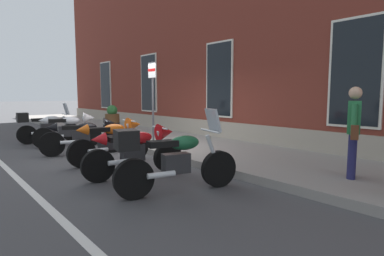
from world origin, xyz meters
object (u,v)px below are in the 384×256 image
object	(u,v)px
motorcycle_red_sport	(139,148)
parking_sign	(153,91)
motorcycle_green_touring	(172,159)
barrel_planter	(112,120)
motorcycle_black_sport	(86,134)
motorcycle_silver_touring	(46,126)
motorcycle_orange_sport	(113,139)
motorcycle_white_sport	(70,128)
pedestrian_striped_shirt	(354,128)

from	to	relation	value
motorcycle_red_sport	parking_sign	world-z (taller)	parking_sign
motorcycle_green_touring	barrel_planter	xyz separation A→B (m)	(-7.18, 2.44, 0.05)
barrel_planter	motorcycle_black_sport	bearing A→B (deg)	-36.49
motorcycle_silver_touring	barrel_planter	world-z (taller)	motorcycle_silver_touring
barrel_planter	motorcycle_red_sport	bearing A→B (deg)	-21.28
parking_sign	motorcycle_orange_sport	bearing A→B (deg)	-60.32
parking_sign	barrel_planter	size ratio (longest dim) A/B	2.31
motorcycle_white_sport	barrel_planter	xyz separation A→B (m)	(-1.51, 2.12, 0.04)
motorcycle_green_touring	pedestrian_striped_shirt	xyz separation A→B (m)	(1.71, 2.62, 0.47)
motorcycle_black_sport	motorcycle_orange_sport	size ratio (longest dim) A/B	1.07
motorcycle_green_touring	barrel_planter	distance (m)	7.58
motorcycle_orange_sport	barrel_planter	world-z (taller)	barrel_planter
motorcycle_orange_sport	motorcycle_red_sport	xyz separation A→B (m)	(1.43, -0.16, -0.02)
motorcycle_black_sport	parking_sign	world-z (taller)	parking_sign
motorcycle_black_sport	barrel_planter	world-z (taller)	barrel_planter
motorcycle_silver_touring	motorcycle_orange_sport	size ratio (longest dim) A/B	0.99
motorcycle_black_sport	pedestrian_striped_shirt	size ratio (longest dim) A/B	1.34
motorcycle_white_sport	pedestrian_striped_shirt	xyz separation A→B (m)	(7.38, 2.29, 0.47)
motorcycle_white_sport	parking_sign	bearing A→B (deg)	42.27
motorcycle_silver_touring	motorcycle_green_touring	xyz separation A→B (m)	(7.08, 0.01, 0.02)
motorcycle_white_sport	pedestrian_striped_shirt	world-z (taller)	pedestrian_striped_shirt
motorcycle_silver_touring	motorcycle_red_sport	xyz separation A→B (m)	(5.77, 0.17, 0.01)
motorcycle_silver_touring	barrel_planter	xyz separation A→B (m)	(-0.10, 2.45, 0.07)
motorcycle_white_sport	parking_sign	xyz separation A→B (m)	(1.93, 1.75, 1.14)
motorcycle_red_sport	motorcycle_green_touring	bearing A→B (deg)	-6.75
motorcycle_white_sport	motorcycle_orange_sport	bearing A→B (deg)	-0.25
motorcycle_silver_touring	motorcycle_green_touring	world-z (taller)	motorcycle_green_touring
motorcycle_red_sport	pedestrian_striped_shirt	world-z (taller)	pedestrian_striped_shirt
motorcycle_white_sport	motorcycle_black_sport	size ratio (longest dim) A/B	0.91
motorcycle_silver_touring	motorcycle_orange_sport	world-z (taller)	motorcycle_silver_touring
motorcycle_red_sport	barrel_planter	size ratio (longest dim) A/B	2.00
motorcycle_orange_sport	parking_sign	size ratio (longest dim) A/B	0.83
motorcycle_green_touring	motorcycle_silver_touring	bearing A→B (deg)	-179.92
motorcycle_orange_sport	motorcycle_silver_touring	bearing A→B (deg)	-175.76
motorcycle_orange_sport	motorcycle_green_touring	world-z (taller)	motorcycle_green_touring
motorcycle_orange_sport	motorcycle_black_sport	bearing A→B (deg)	-177.42
motorcycle_green_touring	parking_sign	world-z (taller)	parking_sign
motorcycle_white_sport	pedestrian_striped_shirt	size ratio (longest dim) A/B	1.23
motorcycle_black_sport	pedestrian_striped_shirt	distance (m)	6.40
motorcycle_silver_touring	motorcycle_red_sport	bearing A→B (deg)	1.64
pedestrian_striped_shirt	barrel_planter	bearing A→B (deg)	-178.89
pedestrian_striped_shirt	parking_sign	world-z (taller)	parking_sign
parking_sign	barrel_planter	world-z (taller)	parking_sign
motorcycle_red_sport	parking_sign	size ratio (longest dim) A/B	0.87
barrel_planter	motorcycle_orange_sport	bearing A→B (deg)	-25.66
motorcycle_black_sport	motorcycle_red_sport	bearing A→B (deg)	-1.78
motorcycle_orange_sport	barrel_planter	distance (m)	4.92
motorcycle_green_touring	motorcycle_red_sport	bearing A→B (deg)	173.25
motorcycle_white_sport	parking_sign	world-z (taller)	parking_sign
motorcycle_orange_sport	parking_sign	xyz separation A→B (m)	(-1.00, 1.76, 1.14)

